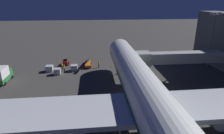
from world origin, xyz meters
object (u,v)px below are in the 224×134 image
at_px(apron_floodlight_mast, 212,36).
at_px(cargo_truck_aft, 3,75).
at_px(airliner_at_gate, 153,109).
at_px(traffic_cone_nose_port, 126,65).
at_px(ground_crew_under_port_wing, 62,66).
at_px(traffic_cone_nose_starboard, 111,66).
at_px(belt_loader, 88,64).
at_px(baggage_container_far_row, 49,68).
at_px(ground_crew_near_nose_gear, 99,64).
at_px(baggage_tug_spare, 66,62).
at_px(jet_bridge, 173,58).
at_px(baggage_container_near_belt, 57,71).
at_px(ground_crew_by_tug, 64,67).
at_px(baggage_container_mid_row, 74,68).

height_order(apron_floodlight_mast, cargo_truck_aft, apron_floodlight_mast).
relative_size(airliner_at_gate, traffic_cone_nose_port, 122.15).
xyz_separation_m(ground_crew_under_port_wing, traffic_cone_nose_starboard, (-14.17, -0.41, -0.67)).
bearing_deg(belt_loader, traffic_cone_nose_starboard, 170.47).
bearing_deg(baggage_container_far_row, belt_loader, -164.28).
height_order(ground_crew_near_nose_gear, ground_crew_under_port_wing, ground_crew_near_nose_gear).
xyz_separation_m(apron_floodlight_mast, cargo_truck_aft, (54.63, 4.52, -7.34)).
relative_size(ground_crew_near_nose_gear, ground_crew_under_port_wing, 1.11).
relative_size(airliner_at_gate, baggage_tug_spare, 26.90).
relative_size(jet_bridge, cargo_truck_aft, 3.55).
height_order(baggage_container_near_belt, traffic_cone_nose_starboard, baggage_container_near_belt).
bearing_deg(baggage_tug_spare, apron_floodlight_mast, 170.46).
distance_m(baggage_tug_spare, ground_crew_under_port_wing, 3.73).
distance_m(airliner_at_gate, belt_loader, 34.94).
bearing_deg(baggage_container_near_belt, ground_crew_near_nose_gear, -159.53).
xyz_separation_m(baggage_tug_spare, cargo_truck_aft, (13.20, 11.48, 1.10)).
distance_m(belt_loader, ground_crew_by_tug, 7.23).
height_order(baggage_container_far_row, ground_crew_under_port_wing, ground_crew_under_port_wing).
relative_size(jet_bridge, baggage_container_near_belt, 12.70).
bearing_deg(ground_crew_by_tug, cargo_truck_aft, 24.72).
bearing_deg(ground_crew_under_port_wing, traffic_cone_nose_starboard, -178.32).
distance_m(baggage_tug_spare, ground_crew_near_nose_gear, 10.66).
bearing_deg(cargo_truck_aft, baggage_container_mid_row, -159.50).
relative_size(baggage_container_far_row, traffic_cone_nose_port, 3.41).
distance_m(airliner_at_gate, ground_crew_by_tug, 34.36).
height_order(baggage_container_mid_row, ground_crew_near_nose_gear, ground_crew_near_nose_gear).
distance_m(baggage_container_near_belt, traffic_cone_nose_starboard, 15.58).
xyz_separation_m(apron_floodlight_mast, ground_crew_by_tug, (41.13, -1.69, -8.25)).
relative_size(ground_crew_by_tug, traffic_cone_nose_port, 3.23).
relative_size(apron_floodlight_mast, ground_crew_under_port_wing, 9.15).
bearing_deg(traffic_cone_nose_port, cargo_truck_aft, 14.66).
xyz_separation_m(baggage_container_mid_row, ground_crew_by_tug, (2.77, -0.13, 0.16)).
distance_m(ground_crew_near_nose_gear, ground_crew_by_tug, 9.91).
relative_size(baggage_container_mid_row, ground_crew_by_tug, 1.00).
height_order(traffic_cone_nose_port, traffic_cone_nose_starboard, same).
bearing_deg(baggage_container_near_belt, jet_bridge, 166.23).
relative_size(baggage_tug_spare, ground_crew_under_port_wing, 1.46).
xyz_separation_m(baggage_tug_spare, baggage_container_near_belt, (1.20, 7.73, 0.01)).
bearing_deg(ground_crew_near_nose_gear, belt_loader, -23.45).
height_order(baggage_container_mid_row, traffic_cone_nose_port, baggage_container_mid_row).
bearing_deg(airliner_at_gate, ground_crew_by_tug, -62.66).
xyz_separation_m(baggage_container_mid_row, traffic_cone_nose_starboard, (-10.66, -2.11, -0.54)).
height_order(baggage_container_near_belt, ground_crew_by_tug, ground_crew_by_tug).
relative_size(baggage_container_far_row, ground_crew_near_nose_gear, 0.99).
bearing_deg(baggage_tug_spare, jet_bridge, 151.73).
bearing_deg(baggage_container_far_row, apron_floodlight_mast, 177.63).
height_order(jet_bridge, baggage_container_mid_row, jet_bridge).
relative_size(baggage_tug_spare, baggage_container_far_row, 1.33).
relative_size(baggage_tug_spare, ground_crew_near_nose_gear, 1.32).
distance_m(baggage_tug_spare, baggage_container_near_belt, 7.82).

